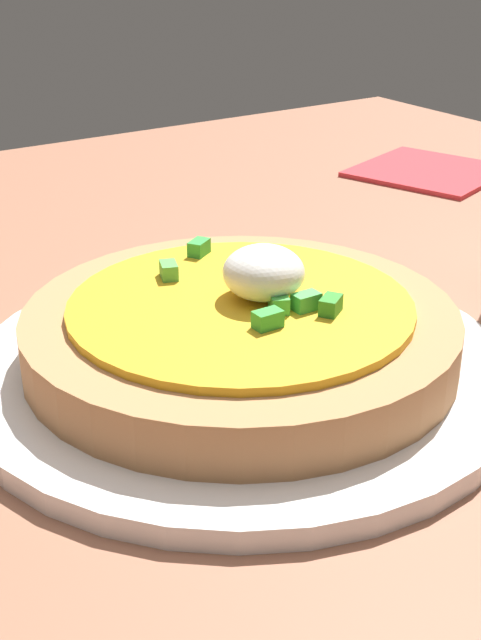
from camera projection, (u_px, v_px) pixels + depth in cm
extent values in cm
cube|color=#965F46|center=(151.00, 339.00, 50.00)|extent=(106.68, 81.68, 2.68)
cylinder|color=white|center=(240.00, 367.00, 43.08)|extent=(26.48, 26.48, 1.07)
cylinder|color=tan|center=(240.00, 334.00, 42.32)|extent=(20.90, 20.90, 2.52)
cylinder|color=gold|center=(240.00, 306.00, 41.69)|extent=(16.50, 16.50, 0.42)
ellipsoid|color=white|center=(264.00, 272.00, 41.55)|extent=(3.91, 3.91, 2.59)
cube|color=#36842F|center=(266.00, 278.00, 43.26)|extent=(1.44, 1.10, 0.80)
cube|color=green|center=(306.00, 301.00, 40.69)|extent=(1.28, 0.80, 0.80)
cube|color=#328A2D|center=(331.00, 305.00, 40.31)|extent=(1.51, 1.37, 0.80)
cube|color=green|center=(199.00, 248.00, 47.11)|extent=(1.51, 1.36, 0.80)
cube|color=green|center=(279.00, 303.00, 40.54)|extent=(1.27, 1.50, 0.80)
cube|color=#52AF49|center=(169.00, 270.00, 44.16)|extent=(1.19, 1.48, 0.80)
cube|color=#307C33|center=(246.00, 265.00, 44.81)|extent=(1.12, 1.45, 0.80)
cube|color=green|center=(259.00, 322.00, 38.70)|extent=(1.28, 0.80, 0.80)
cube|color=red|center=(429.00, 171.00, 76.03)|extent=(14.33, 14.33, 0.40)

